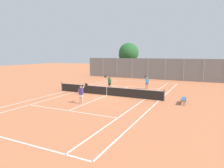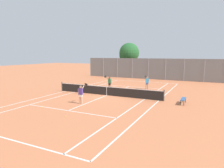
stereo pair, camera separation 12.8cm
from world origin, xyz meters
TOP-DOWN VIEW (x-y plane):
  - ground_plane at (0.00, 0.00)m, footprint 120.00×120.00m
  - court_line_markings at (0.00, 0.00)m, footprint 11.10×23.90m
  - tennis_net at (0.00, 0.00)m, footprint 12.00×0.10m
  - player_near_side at (-0.35, -4.15)m, footprint 0.61×0.78m
  - player_far_left at (-1.17, 3.01)m, footprint 0.74×0.72m
  - player_far_right at (2.75, 5.45)m, footprint 0.44×0.89m
  - loose_tennis_ball_0 at (-0.61, 3.92)m, footprint 0.07×0.07m
  - loose_tennis_ball_1 at (-2.48, -6.57)m, footprint 0.07×0.07m
  - loose_tennis_ball_2 at (0.79, -7.66)m, footprint 0.07×0.07m
  - courtside_bench at (7.68, -0.28)m, footprint 0.36×1.50m
  - back_fence at (0.00, 15.57)m, footprint 23.68×0.08m
  - tree_behind_left at (-4.86, 18.49)m, footprint 3.86×3.86m

SIDE VIEW (x-z plane):
  - ground_plane at x=0.00m, z-range 0.00..0.00m
  - court_line_markings at x=0.00m, z-range 0.00..0.01m
  - loose_tennis_ball_0 at x=-0.61m, z-range 0.00..0.07m
  - loose_tennis_ball_1 at x=-2.48m, z-range 0.00..0.07m
  - loose_tennis_ball_2 at x=0.79m, z-range 0.00..0.07m
  - courtside_bench at x=7.68m, z-range 0.18..0.64m
  - tennis_net at x=0.00m, z-range -0.03..1.04m
  - player_near_side at x=-0.35m, z-range 0.04..1.81m
  - player_far_left at x=-1.17m, z-range 0.04..1.81m
  - player_far_right at x=2.75m, z-range 0.04..1.81m
  - back_fence at x=0.00m, z-range 0.00..3.59m
  - tree_behind_left at x=-4.86m, z-range 1.18..7.67m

